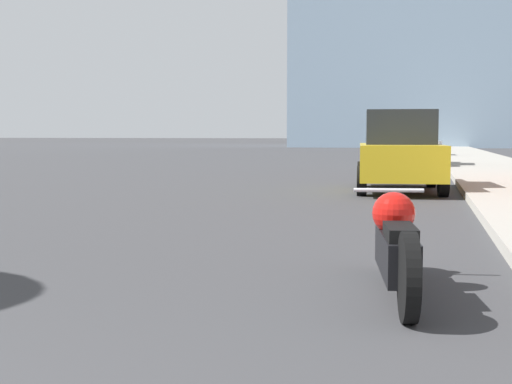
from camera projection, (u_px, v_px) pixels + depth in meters
The scene contains 6 objects.
sidewalk at pixel (467, 156), 39.16m from camera, with size 3.32×240.00×0.15m.
motorcycle at pixel (396, 244), 5.69m from camera, with size 0.62×2.31×0.80m.
parked_car_yellow at pixel (399, 152), 15.77m from camera, with size 2.09×4.24×1.79m.
parked_car_white at pixel (417, 145), 26.62m from camera, with size 2.05×4.65×1.75m.
parked_car_blue at pixel (417, 142), 38.25m from camera, with size 1.98×4.55×1.68m.
parked_car_silver at pixel (418, 140), 49.89m from camera, with size 1.84×3.99×1.75m.
Camera 1 is at (2.83, -0.81, 1.28)m, focal length 50.00 mm.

